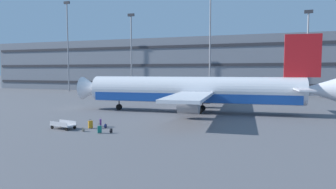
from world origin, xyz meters
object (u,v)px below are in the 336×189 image
(suitcase_navy, at_px, (101,123))
(backpack_scuffed, at_px, (111,131))
(backpack_orange, at_px, (83,130))
(backpack_black, at_px, (105,126))
(airliner, at_px, (196,91))
(suitcase_laid_flat, at_px, (90,124))
(baggage_cart, at_px, (63,125))
(suitcase_teal, at_px, (100,129))

(suitcase_navy, relative_size, backpack_scuffed, 1.93)
(backpack_scuffed, xyz_separation_m, backpack_orange, (-2.96, -0.26, -0.02))
(backpack_black, relative_size, backpack_orange, 1.10)
(backpack_black, xyz_separation_m, backpack_orange, (-1.12, -2.28, -0.02))
(backpack_scuffed, distance_m, backpack_black, 2.74)
(backpack_scuffed, bearing_deg, airliner, 75.82)
(suitcase_laid_flat, xyz_separation_m, backpack_black, (1.39, 0.63, -0.21))
(baggage_cart, bearing_deg, backpack_orange, -9.30)
(backpack_scuffed, xyz_separation_m, backpack_black, (-1.84, 2.02, 0.00))
(airliner, bearing_deg, backpack_scuffed, -104.18)
(backpack_black, bearing_deg, backpack_scuffed, -47.67)
(airliner, xyz_separation_m, backpack_orange, (-7.20, -17.02, -2.91))
(suitcase_laid_flat, xyz_separation_m, backpack_orange, (0.28, -1.65, -0.23))
(suitcase_laid_flat, relative_size, suitcase_teal, 1.01)
(backpack_orange, relative_size, baggage_cart, 0.14)
(airliner, height_order, backpack_black, airliner)
(backpack_scuffed, distance_m, backpack_orange, 2.97)
(airliner, distance_m, baggage_cart, 19.52)
(suitcase_laid_flat, xyz_separation_m, baggage_cart, (-2.51, -1.19, -0.01))
(airliner, relative_size, suitcase_teal, 39.01)
(backpack_orange, bearing_deg, suitcase_laid_flat, 99.49)
(suitcase_navy, height_order, baggage_cart, suitcase_navy)
(airliner, distance_m, suitcase_navy, 16.08)
(airliner, relative_size, backpack_black, 72.10)
(airliner, xyz_separation_m, suitcase_navy, (-6.95, -14.25, -2.66))
(backpack_black, distance_m, baggage_cart, 4.31)
(airliner, distance_m, suitcase_laid_flat, 17.30)
(suitcase_navy, bearing_deg, backpack_black, -29.05)
(suitcase_navy, distance_m, suitcase_teal, 3.37)
(baggage_cart, bearing_deg, suitcase_laid_flat, 25.44)
(suitcase_navy, height_order, backpack_orange, suitcase_navy)
(suitcase_laid_flat, height_order, baggage_cart, suitcase_laid_flat)
(suitcase_teal, height_order, baggage_cart, suitcase_teal)
(suitcase_navy, bearing_deg, airliner, 63.99)
(suitcase_teal, distance_m, backpack_orange, 1.96)
(backpack_scuffed, distance_m, baggage_cart, 5.75)
(suitcase_navy, height_order, backpack_black, suitcase_navy)
(suitcase_navy, distance_m, backpack_orange, 2.79)
(baggage_cart, bearing_deg, suitcase_teal, -7.19)
(backpack_scuffed, height_order, baggage_cart, baggage_cart)
(suitcase_laid_flat, height_order, backpack_orange, suitcase_laid_flat)
(suitcase_laid_flat, bearing_deg, backpack_black, 24.46)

